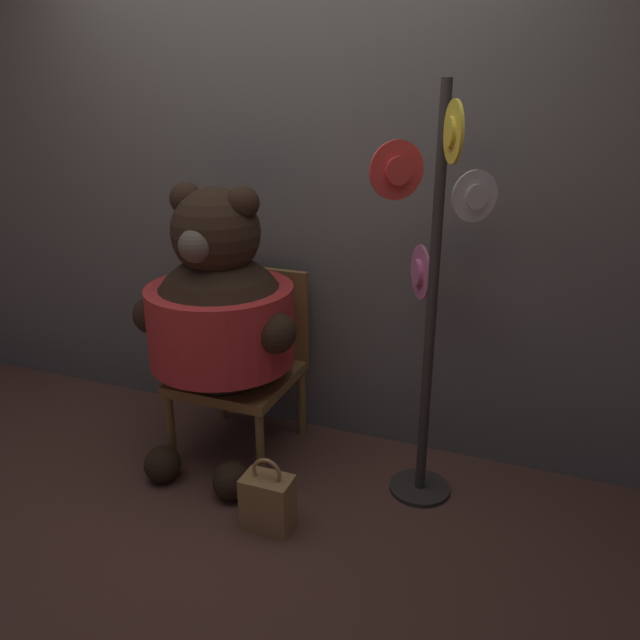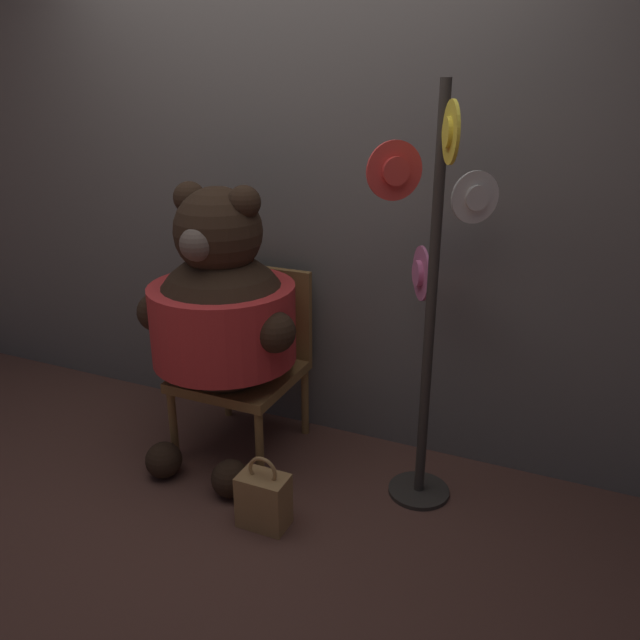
% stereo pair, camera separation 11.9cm
% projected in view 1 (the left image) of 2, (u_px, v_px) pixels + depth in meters
% --- Properties ---
extents(ground_plane, '(14.00, 14.00, 0.00)m').
position_uv_depth(ground_plane, '(242.00, 476.00, 3.01)').
color(ground_plane, brown).
extents(wall_back, '(8.00, 0.10, 2.60)m').
position_uv_depth(wall_back, '(290.00, 186.00, 3.10)').
color(wall_back, '#66605B').
rests_on(wall_back, ground_plane).
extents(chair, '(0.55, 0.56, 0.90)m').
position_uv_depth(chair, '(245.00, 357.00, 3.16)').
color(chair, olive).
rests_on(chair, ground_plane).
extents(teddy_bear, '(0.83, 0.73, 1.37)m').
position_uv_depth(teddy_bear, '(220.00, 315.00, 2.91)').
color(teddy_bear, black).
rests_on(teddy_bear, ground_plane).
extents(hat_display_rack, '(0.43, 0.47, 1.80)m').
position_uv_depth(hat_display_rack, '(430.00, 293.00, 2.57)').
color(hat_display_rack, '#332D28').
rests_on(hat_display_rack, ground_plane).
extents(handbag_on_ground, '(0.21, 0.14, 0.33)m').
position_uv_depth(handbag_on_ground, '(268.00, 501.00, 2.63)').
color(handbag_on_ground, '#A87A47').
rests_on(handbag_on_ground, ground_plane).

